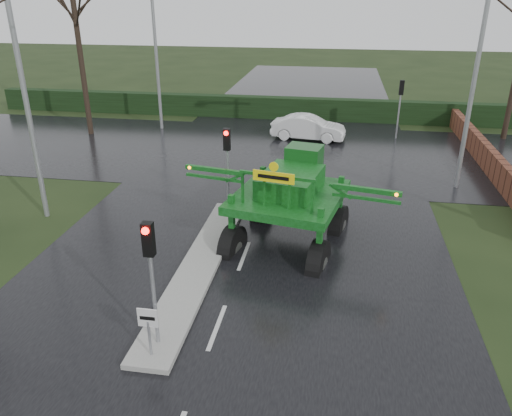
% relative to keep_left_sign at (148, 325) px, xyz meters
% --- Properties ---
extents(ground, '(140.00, 140.00, 0.00)m').
position_rel_keep_left_sign_xyz_m(ground, '(1.30, 1.50, -1.06)').
color(ground, black).
rests_on(ground, ground).
extents(road_main, '(14.00, 80.00, 0.02)m').
position_rel_keep_left_sign_xyz_m(road_main, '(1.30, 11.50, -1.05)').
color(road_main, black).
rests_on(road_main, ground).
extents(road_cross, '(80.00, 12.00, 0.02)m').
position_rel_keep_left_sign_xyz_m(road_cross, '(1.30, 17.50, -1.05)').
color(road_cross, black).
rests_on(road_cross, ground).
extents(median_island, '(1.20, 10.00, 0.16)m').
position_rel_keep_left_sign_xyz_m(median_island, '(0.00, 4.50, -0.97)').
color(median_island, gray).
rests_on(median_island, ground).
extents(hedge_row, '(44.00, 0.90, 1.50)m').
position_rel_keep_left_sign_xyz_m(hedge_row, '(1.30, 25.50, -0.31)').
color(hedge_row, black).
rests_on(hedge_row, ground).
extents(brick_wall, '(0.40, 20.00, 1.20)m').
position_rel_keep_left_sign_xyz_m(brick_wall, '(11.80, 17.50, -0.46)').
color(brick_wall, '#592D1E').
rests_on(brick_wall, ground).
extents(keep_left_sign, '(0.50, 0.07, 1.35)m').
position_rel_keep_left_sign_xyz_m(keep_left_sign, '(0.00, 0.00, 0.00)').
color(keep_left_sign, gray).
rests_on(keep_left_sign, ground).
extents(traffic_signal_near, '(0.26, 0.33, 3.52)m').
position_rel_keep_left_sign_xyz_m(traffic_signal_near, '(0.00, 0.49, 1.53)').
color(traffic_signal_near, gray).
rests_on(traffic_signal_near, ground).
extents(traffic_signal_mid, '(0.26, 0.33, 3.52)m').
position_rel_keep_left_sign_xyz_m(traffic_signal_mid, '(0.00, 8.99, 1.53)').
color(traffic_signal_mid, gray).
rests_on(traffic_signal_mid, ground).
extents(traffic_signal_far, '(0.26, 0.33, 3.52)m').
position_rel_keep_left_sign_xyz_m(traffic_signal_far, '(7.80, 21.51, 1.53)').
color(traffic_signal_far, gray).
rests_on(traffic_signal_far, ground).
extents(street_light_left_near, '(3.85, 0.30, 10.00)m').
position_rel_keep_left_sign_xyz_m(street_light_left_near, '(-6.89, 7.50, 4.93)').
color(street_light_left_near, gray).
rests_on(street_light_left_near, ground).
extents(street_light_right, '(3.85, 0.30, 10.00)m').
position_rel_keep_left_sign_xyz_m(street_light_right, '(9.49, 13.50, 4.93)').
color(street_light_right, gray).
rests_on(street_light_right, ground).
extents(street_light_left_far, '(3.85, 0.30, 10.00)m').
position_rel_keep_left_sign_xyz_m(street_light_left_far, '(-6.89, 21.50, 4.93)').
color(street_light_left_far, gray).
rests_on(street_light_left_far, ground).
extents(tree_left_far, '(7.70, 7.70, 13.26)m').
position_rel_keep_left_sign_xyz_m(tree_left_far, '(-11.20, 19.50, 6.09)').
color(tree_left_far, black).
rests_on(tree_left_far, ground).
extents(crop_sprayer, '(7.64, 5.45, 4.34)m').
position_rel_keep_left_sign_xyz_m(crop_sprayer, '(0.84, 6.13, 0.99)').
color(crop_sprayer, black).
rests_on(crop_sprayer, ground).
extents(white_sedan, '(4.55, 2.02, 1.45)m').
position_rel_keep_left_sign_xyz_m(white_sedan, '(2.47, 20.40, -1.06)').
color(white_sedan, white).
rests_on(white_sedan, ground).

